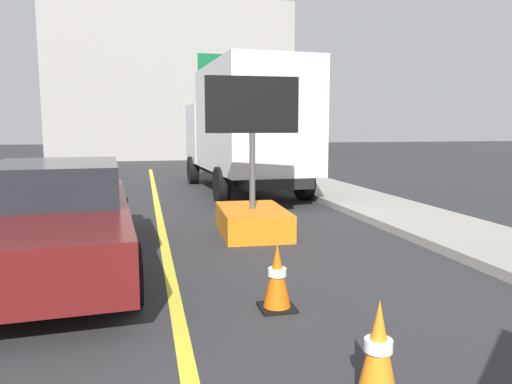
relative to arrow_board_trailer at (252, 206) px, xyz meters
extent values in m
cube|color=yellow|center=(-1.54, -4.16, -0.48)|extent=(0.14, 36.00, 0.01)
cube|color=orange|center=(0.00, 0.00, -0.26)|extent=(1.17, 1.84, 0.45)
cylinder|color=#4C4C4C|center=(0.00, 0.00, 0.62)|extent=(0.10, 0.10, 1.30)
cube|color=black|center=(0.00, 0.00, 1.74)|extent=(1.60, 0.15, 0.95)
sphere|color=yellow|center=(0.55, 0.03, 1.74)|extent=(0.09, 0.09, 0.09)
sphere|color=yellow|center=(0.25, 0.04, 1.74)|extent=(0.09, 0.09, 0.09)
sphere|color=yellow|center=(-0.05, 0.05, 1.74)|extent=(0.09, 0.09, 0.09)
sphere|color=yellow|center=(-0.35, 0.06, 1.74)|extent=(0.09, 0.09, 0.09)
sphere|color=yellow|center=(-0.52, 0.07, 1.92)|extent=(0.09, 0.09, 0.09)
sphere|color=yellow|center=(-0.52, 0.07, 1.56)|extent=(0.09, 0.09, 0.09)
cube|color=black|center=(0.98, 5.62, 0.09)|extent=(1.98, 6.91, 0.25)
cube|color=silver|center=(0.84, 8.08, 1.17)|extent=(2.38, 2.04, 1.90)
cube|color=silver|center=(1.04, 4.58, 1.61)|extent=(2.54, 4.77, 2.79)
cylinder|color=black|center=(-0.24, 7.88, -0.03)|extent=(0.33, 0.91, 0.90)
cylinder|color=black|center=(1.93, 8.01, -0.03)|extent=(0.33, 0.91, 0.90)
cylinder|color=black|center=(0.02, 3.51, -0.03)|extent=(0.33, 0.91, 0.90)
cylinder|color=black|center=(2.18, 3.64, -0.03)|extent=(0.33, 0.91, 0.90)
cube|color=#591414|center=(-2.96, -1.44, 0.10)|extent=(2.15, 5.28, 0.60)
cube|color=black|center=(-2.98, -1.18, 0.65)|extent=(1.74, 2.43, 0.50)
cylinder|color=black|center=(-1.99, -3.09, -0.15)|extent=(0.26, 0.67, 0.66)
cylinder|color=black|center=(-2.21, 0.32, -0.15)|extent=(0.26, 0.67, 0.66)
cylinder|color=black|center=(-3.94, 0.21, -0.15)|extent=(0.26, 0.67, 0.66)
cylinder|color=gray|center=(3.10, 11.91, 2.02)|extent=(0.18, 0.18, 5.00)
cube|color=#0F6033|center=(1.71, 11.83, 3.67)|extent=(2.60, 0.21, 1.30)
cube|color=white|center=(1.70, 11.86, 3.67)|extent=(1.82, 0.12, 0.18)
cube|color=gray|center=(-0.04, 23.02, 4.05)|extent=(13.95, 6.84, 9.07)
cone|color=orange|center=(-0.34, -5.31, -0.11)|extent=(0.28, 0.28, 0.69)
cylinder|color=white|center=(-0.34, -5.31, -0.07)|extent=(0.19, 0.19, 0.08)
cube|color=black|center=(-0.53, -3.51, -0.47)|extent=(0.36, 0.36, 0.03)
cone|color=#EA5B0C|center=(-0.53, -3.51, -0.12)|extent=(0.28, 0.28, 0.65)
cylinder|color=white|center=(-0.53, -3.51, -0.09)|extent=(0.19, 0.19, 0.08)
camera|label=1|loc=(-1.82, -8.08, 1.36)|focal=33.88mm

